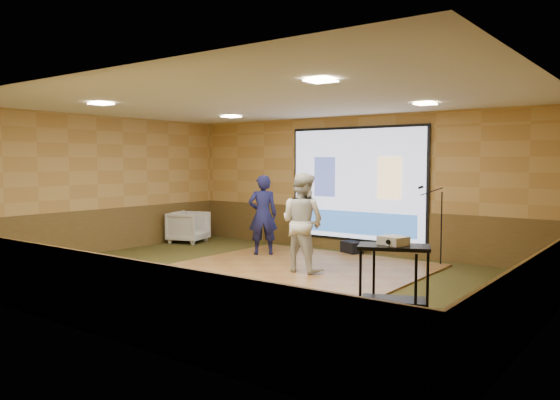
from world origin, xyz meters
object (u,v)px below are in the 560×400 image
Objects in this scene: projector at (393,240)px; duffel_bag at (352,248)px; banquet_chair at (189,227)px; dance_floor at (308,266)px; projector_screen at (356,185)px; mic_stand at (438,240)px; av_table at (394,268)px; player_left at (263,215)px; player_right at (302,222)px.

duffel_bag is at bearing 141.20° from projector.
dance_floor is at bearing -117.13° from banquet_chair.
projector_screen is 2.17× the size of mic_stand.
projector_screen is 5.12m from projector.
av_table reaches higher than duffel_bag.
banquet_chair is at bearing -52.10° from player_left.
av_table is 4.84m from duffel_bag.
av_table is (2.88, -4.26, -0.83)m from projector_screen.
banquet_chair is (-4.35, 1.39, -0.53)m from player_right.
projector is at bearing -54.60° from duffel_bag.
projector_screen is 3.55× the size of av_table.
player_left is 1.10× the size of mic_stand.
projector is 0.39× the size of banquet_chair.
dance_floor is 2.61× the size of player_left.
banquet_chair reaches higher than duffel_bag.
mic_stand is 1.82× the size of banquet_chair.
mic_stand is 1.99m from duffel_bag.
player_right is at bearing 162.93° from projector.
av_table is at bearing -55.94° from projector_screen.
dance_floor is at bearing 141.52° from av_table.
dance_floor is at bearing -63.60° from player_right.
player_left is at bearing -114.53° from banquet_chair.
dance_floor is 5.20× the size of banquet_chair.
player_right is (0.25, -0.56, 0.90)m from dance_floor.
projector_screen reaches higher than duffel_bag.
dance_floor is 1.71m from player_left.
projector is at bearing -55.98° from projector_screen.
projector is 0.74× the size of duffel_bag.
banquet_chair is at bearing -174.36° from mic_stand.
player_left is at bearing -27.84° from player_right.
banquet_chair is at bearing -163.03° from projector_screen.
duffel_bag is at bearing -75.51° from projector_screen.
projector_screen is 2.69m from player_right.
duffel_bag is (-0.01, 1.71, 0.12)m from dance_floor.
projector_screen reaches higher than av_table.
player_right is 2.98m from projector.
dance_floor is 2.55m from mic_stand.
av_table is (4.21, -2.62, -0.22)m from player_left.
projector_screen is 5.20m from av_table.
mic_stand is (3.37, 1.17, -0.38)m from player_left.
av_table is at bearing -79.07° from mic_stand.
player_left is 2.00× the size of banquet_chair.
projector is 7.51m from banquet_chair.
av_table reaches higher than banquet_chair.
player_left is 3.79× the size of duffel_bag.
player_left is at bearing 163.87° from dance_floor.
projector_screen reaches higher than player_right.
av_table is 3.89m from mic_stand.
player_right is at bearing -129.76° from mic_stand.
av_table is (2.78, -2.21, 0.63)m from dance_floor.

